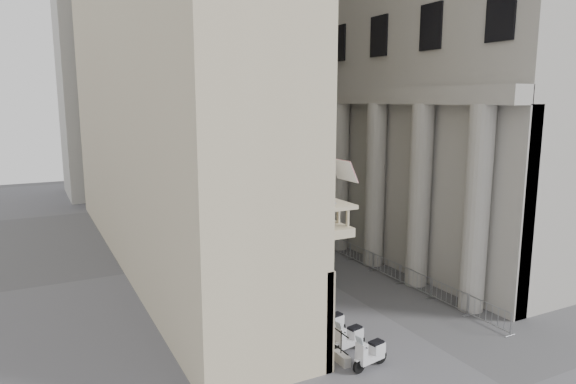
{
  "coord_description": "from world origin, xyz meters",
  "views": [
    {
      "loc": [
        -14.66,
        -11.15,
        10.13
      ],
      "look_at": [
        -0.2,
        17.04,
        4.5
      ],
      "focal_mm": 32.0,
      "sensor_mm": 36.0,
      "label": 1
    }
  ],
  "objects_px": {
    "pedestrian_a": "(240,209)",
    "pedestrian_b": "(260,210)",
    "security_tent": "(239,213)",
    "info_kiosk": "(231,256)",
    "scooter_0": "(370,368)",
    "street_lamp": "(199,170)"
  },
  "relations": [
    {
      "from": "security_tent",
      "to": "pedestrian_b",
      "type": "relative_size",
      "value": 2.4
    },
    {
      "from": "scooter_0",
      "to": "security_tent",
      "type": "distance_m",
      "value": 16.66
    },
    {
      "from": "scooter_0",
      "to": "pedestrian_b",
      "type": "bearing_deg",
      "value": -25.21
    },
    {
      "from": "pedestrian_a",
      "to": "street_lamp",
      "type": "bearing_deg",
      "value": 70.7
    },
    {
      "from": "info_kiosk",
      "to": "pedestrian_a",
      "type": "relative_size",
      "value": 1.05
    },
    {
      "from": "pedestrian_a",
      "to": "pedestrian_b",
      "type": "height_order",
      "value": "pedestrian_a"
    },
    {
      "from": "scooter_0",
      "to": "street_lamp",
      "type": "bearing_deg",
      "value": -9.62
    },
    {
      "from": "pedestrian_b",
      "to": "security_tent",
      "type": "bearing_deg",
      "value": 99.43
    },
    {
      "from": "pedestrian_a",
      "to": "pedestrian_b",
      "type": "distance_m",
      "value": 1.75
    },
    {
      "from": "street_lamp",
      "to": "info_kiosk",
      "type": "height_order",
      "value": "street_lamp"
    },
    {
      "from": "security_tent",
      "to": "street_lamp",
      "type": "height_order",
      "value": "street_lamp"
    },
    {
      "from": "security_tent",
      "to": "pedestrian_b",
      "type": "xyz_separation_m",
      "value": [
        5.35,
        8.51,
        -1.93
      ]
    },
    {
      "from": "scooter_0",
      "to": "pedestrian_a",
      "type": "relative_size",
      "value": 0.86
    },
    {
      "from": "pedestrian_a",
      "to": "pedestrian_b",
      "type": "bearing_deg",
      "value": 168.68
    },
    {
      "from": "street_lamp",
      "to": "security_tent",
      "type": "bearing_deg",
      "value": -83.52
    },
    {
      "from": "street_lamp",
      "to": "pedestrian_a",
      "type": "relative_size",
      "value": 5.08
    },
    {
      "from": "scooter_0",
      "to": "info_kiosk",
      "type": "distance_m",
      "value": 13.21
    },
    {
      "from": "info_kiosk",
      "to": "pedestrian_a",
      "type": "height_order",
      "value": "info_kiosk"
    },
    {
      "from": "security_tent",
      "to": "pedestrian_b",
      "type": "distance_m",
      "value": 10.24
    },
    {
      "from": "info_kiosk",
      "to": "scooter_0",
      "type": "bearing_deg",
      "value": -63.34
    },
    {
      "from": "street_lamp",
      "to": "pedestrian_b",
      "type": "xyz_separation_m",
      "value": [
        6.84,
        4.85,
        -4.5
      ]
    },
    {
      "from": "scooter_0",
      "to": "pedestrian_a",
      "type": "height_order",
      "value": "pedestrian_a"
    }
  ]
}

